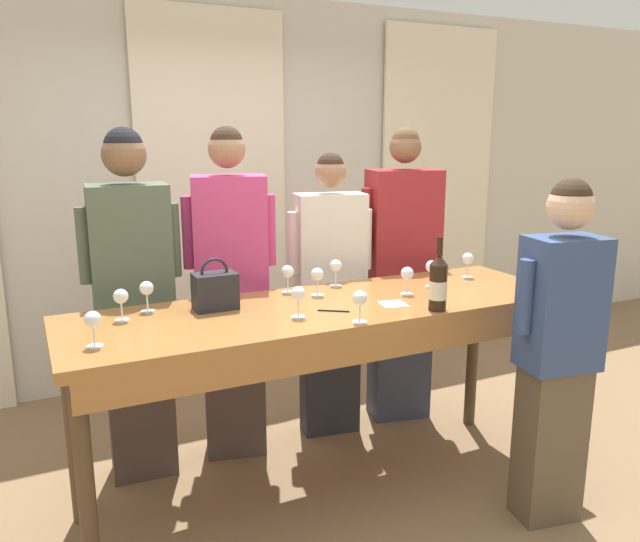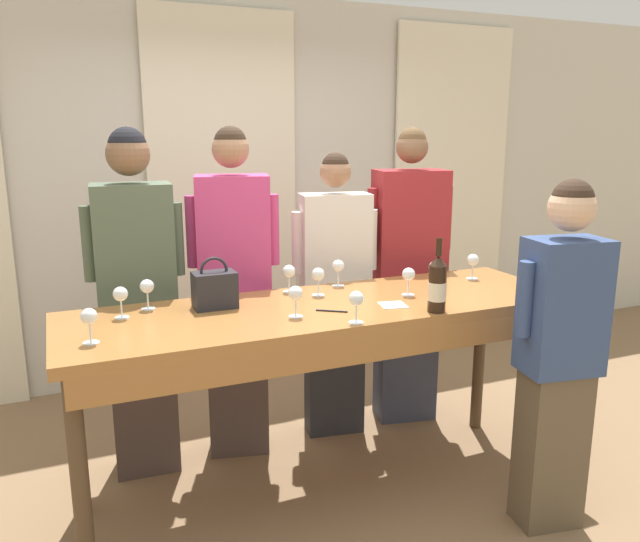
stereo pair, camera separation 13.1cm
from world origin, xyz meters
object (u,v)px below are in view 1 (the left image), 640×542
(wine_glass_by_bottle, at_px, (545,269))
(guest_striped_shirt, at_px, (402,276))
(wine_bottle, at_px, (438,284))
(wine_glass_back_mid, at_px, (121,298))
(wine_glass_center_right, at_px, (361,299))
(wine_glass_back_left, at_px, (287,273))
(wine_glass_front_right, at_px, (317,276))
(wine_glass_front_left, at_px, (468,260))
(guest_olive_jacket, at_px, (134,304))
(wine_glass_center_left, at_px, (336,267))
(handbag, at_px, (215,290))
(wine_glass_back_right, at_px, (432,268))
(wine_glass_center_mid, at_px, (407,275))
(wine_glass_near_host, at_px, (298,295))
(wine_glass_front_mid, at_px, (147,290))
(host_pouring, at_px, (558,348))
(guest_pink_top, at_px, (231,293))
(wine_glass_by_handbag, at_px, (93,321))
(tasting_bar, at_px, (329,327))
(guest_cream_sweater, at_px, (330,294))

(wine_glass_by_bottle, relative_size, guest_striped_shirt, 0.08)
(wine_bottle, distance_m, wine_glass_back_mid, 1.44)
(wine_glass_center_right, relative_size, wine_glass_back_left, 1.00)
(wine_glass_front_right, relative_size, wine_glass_center_right, 1.00)
(wine_glass_front_left, bearing_deg, guest_olive_jacket, 165.30)
(wine_glass_front_right, height_order, wine_glass_center_left, same)
(handbag, xyz_separation_m, wine_glass_back_right, (1.17, -0.09, 0.01))
(handbag, height_order, guest_olive_jacket, guest_olive_jacket)
(wine_glass_center_mid, bearing_deg, wine_glass_front_right, 157.08)
(wine_glass_back_right, bearing_deg, guest_olive_jacket, 159.44)
(wine_glass_front_left, bearing_deg, wine_glass_front_right, 179.09)
(wine_glass_near_host, distance_m, wine_glass_by_bottle, 1.40)
(wine_glass_front_mid, distance_m, guest_striped_shirt, 1.69)
(guest_striped_shirt, xyz_separation_m, host_pouring, (0.04, -1.26, -0.08))
(guest_striped_shirt, bearing_deg, wine_glass_near_host, -144.14)
(handbag, distance_m, wine_glass_back_left, 0.45)
(guest_pink_top, bearing_deg, wine_glass_center_mid, -40.62)
(wine_glass_front_mid, height_order, guest_pink_top, guest_pink_top)
(wine_glass_back_mid, distance_m, wine_glass_back_right, 1.60)
(wine_glass_by_bottle, bearing_deg, wine_glass_center_right, -174.72)
(wine_glass_back_mid, bearing_deg, guest_pink_top, 35.35)
(wine_glass_front_mid, relative_size, wine_glass_back_left, 1.00)
(wine_glass_back_mid, height_order, wine_glass_near_host, same)
(wine_glass_back_right, bearing_deg, wine_glass_by_bottle, -28.37)
(handbag, bearing_deg, host_pouring, -29.91)
(wine_glass_back_left, bearing_deg, wine_glass_front_right, -47.92)
(wine_glass_center_mid, bearing_deg, guest_striped_shirt, 58.73)
(wine_glass_front_right, height_order, wine_glass_by_handbag, same)
(wine_glass_by_bottle, height_order, wine_glass_by_handbag, same)
(wine_glass_back_left, bearing_deg, wine_glass_by_bottle, -21.77)
(tasting_bar, bearing_deg, wine_glass_front_mid, 160.86)
(wine_glass_center_mid, xyz_separation_m, wine_glass_back_right, (0.21, 0.08, 0.00))
(wine_glass_front_left, relative_size, wine_glass_center_left, 1.00)
(wine_glass_front_right, xyz_separation_m, host_pouring, (0.84, -0.81, -0.26))
(wine_glass_front_right, bearing_deg, wine_glass_back_left, 132.08)
(wine_glass_center_left, xyz_separation_m, guest_striped_shirt, (0.63, 0.31, -0.18))
(wine_glass_center_left, bearing_deg, wine_glass_back_mid, -172.54)
(wine_bottle, xyz_separation_m, wine_glass_back_mid, (-1.36, 0.47, -0.02))
(tasting_bar, xyz_separation_m, host_pouring, (0.87, -0.61, -0.05))
(tasting_bar, xyz_separation_m, guest_olive_jacket, (-0.81, 0.65, 0.05))
(wine_glass_center_mid, distance_m, wine_glass_back_mid, 1.40)
(wine_bottle, height_order, host_pouring, host_pouring)
(wine_bottle, xyz_separation_m, wine_glass_center_left, (-0.22, 0.62, -0.02))
(handbag, xyz_separation_m, guest_pink_top, (0.22, 0.46, -0.15))
(wine_glass_front_left, height_order, host_pouring, host_pouring)
(guest_olive_jacket, height_order, host_pouring, guest_olive_jacket)
(wine_glass_front_left, xyz_separation_m, wine_glass_front_mid, (-1.78, 0.10, 0.00))
(guest_cream_sweater, bearing_deg, guest_pink_top, -180.00)
(handbag, xyz_separation_m, wine_glass_near_host, (0.30, -0.29, 0.01))
(wine_glass_near_host, bearing_deg, wine_glass_by_bottle, -3.25)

